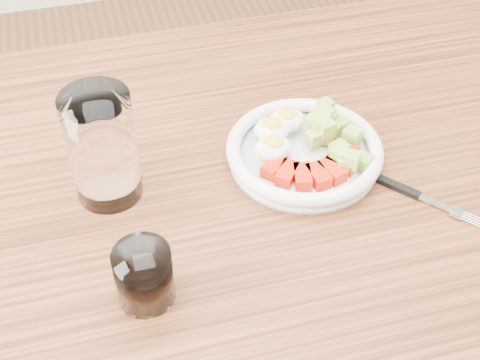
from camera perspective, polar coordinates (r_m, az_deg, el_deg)
name	(u,v)px	position (r m, az deg, el deg)	size (l,w,h in m)	color
dining_table	(248,248)	(0.97, 0.73, -5.82)	(1.50, 0.90, 0.77)	brown
bowl	(304,149)	(0.94, 5.49, 2.63)	(0.22, 0.22, 0.06)	white
fork	(407,191)	(0.93, 14.08, -0.92)	(0.12, 0.14, 0.01)	black
water_glass	(102,147)	(0.87, -11.66, 2.75)	(0.09, 0.09, 0.16)	white
coffee_glass	(144,276)	(0.77, -8.19, -8.11)	(0.07, 0.07, 0.08)	white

